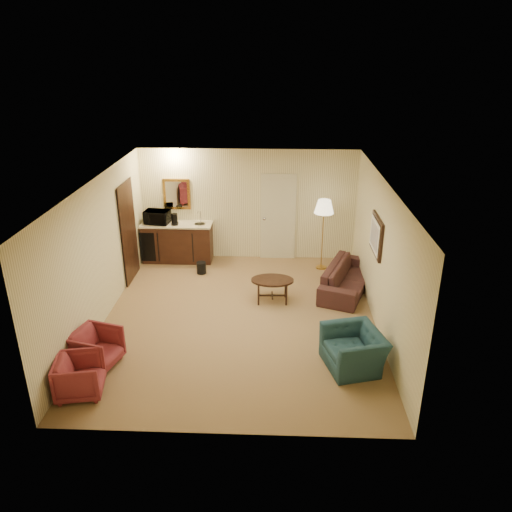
{
  "coord_description": "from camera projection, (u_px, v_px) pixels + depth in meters",
  "views": [
    {
      "loc": [
        0.65,
        -8.11,
        4.7
      ],
      "look_at": [
        0.29,
        0.5,
        1.07
      ],
      "focal_mm": 35.0,
      "sensor_mm": 36.0,
      "label": 1
    }
  ],
  "objects": [
    {
      "name": "sofa",
      "position": [
        348.0,
        273.0,
        10.28
      ],
      "size": [
        1.22,
        2.02,
        0.76
      ],
      "primitive_type": "imported",
      "rotation": [
        0.0,
        0.0,
        1.21
      ],
      "color": "black",
      "rests_on": "ground"
    },
    {
      "name": "waste_bin",
      "position": [
        201.0,
        268.0,
        11.14
      ],
      "size": [
        0.28,
        0.28,
        0.26
      ],
      "primitive_type": "cylinder",
      "rotation": [
        0.0,
        0.0,
        -0.42
      ],
      "color": "black",
      "rests_on": "ground"
    },
    {
      "name": "wetbar_cabinet",
      "position": [
        178.0,
        242.0,
        11.7
      ],
      "size": [
        1.64,
        0.58,
        0.92
      ],
      "primitive_type": "cube",
      "color": "#371D11",
      "rests_on": "ground"
    },
    {
      "name": "room_walls",
      "position": [
        236.0,
        218.0,
        9.36
      ],
      "size": [
        5.02,
        6.01,
        2.61
      ],
      "color": "#FBF2BC",
      "rests_on": "ground"
    },
    {
      "name": "teal_armchair",
      "position": [
        354.0,
        344.0,
        7.79
      ],
      "size": [
        0.84,
        1.07,
        0.82
      ],
      "primitive_type": "imported",
      "rotation": [
        0.0,
        0.0,
        -1.3
      ],
      "color": "#214854",
      "rests_on": "ground"
    },
    {
      "name": "coffee_maker",
      "position": [
        175.0,
        219.0,
        11.39
      ],
      "size": [
        0.16,
        0.16,
        0.27
      ],
      "primitive_type": "cylinder",
      "rotation": [
        0.0,
        0.0,
        -0.13
      ],
      "color": "black",
      "rests_on": "wetbar_cabinet"
    },
    {
      "name": "floor_lamp",
      "position": [
        323.0,
        235.0,
        11.14
      ],
      "size": [
        0.51,
        0.51,
        1.63
      ],
      "primitive_type": "cube",
      "rotation": [
        0.0,
        0.0,
        0.22
      ],
      "color": "#B58A3C",
      "rests_on": "ground"
    },
    {
      "name": "rose_chair_near",
      "position": [
        96.0,
        346.0,
        7.85
      ],
      "size": [
        0.77,
        0.8,
        0.68
      ],
      "primitive_type": "imported",
      "rotation": [
        0.0,
        0.0,
        1.3
      ],
      "color": "maroon",
      "rests_on": "ground"
    },
    {
      "name": "ground",
      "position": [
        240.0,
        319.0,
        9.31
      ],
      "size": [
        6.0,
        6.0,
        0.0
      ],
      "primitive_type": "plane",
      "color": "#926D4A",
      "rests_on": "ground"
    },
    {
      "name": "microwave",
      "position": [
        157.0,
        216.0,
        11.46
      ],
      "size": [
        0.59,
        0.38,
        0.38
      ],
      "primitive_type": "imported",
      "rotation": [
        0.0,
        0.0,
        -0.15
      ],
      "color": "black",
      "rests_on": "wetbar_cabinet"
    },
    {
      "name": "rose_chair_far",
      "position": [
        80.0,
        374.0,
        7.19
      ],
      "size": [
        0.71,
        0.74,
        0.66
      ],
      "primitive_type": "imported",
      "rotation": [
        0.0,
        0.0,
        1.75
      ],
      "color": "maroon",
      "rests_on": "ground"
    },
    {
      "name": "coffee_table",
      "position": [
        272.0,
        290.0,
        9.87
      ],
      "size": [
        0.86,
        0.6,
        0.48
      ],
      "primitive_type": "cube",
      "rotation": [
        0.0,
        0.0,
        0.04
      ],
      "color": "black",
      "rests_on": "ground"
    }
  ]
}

